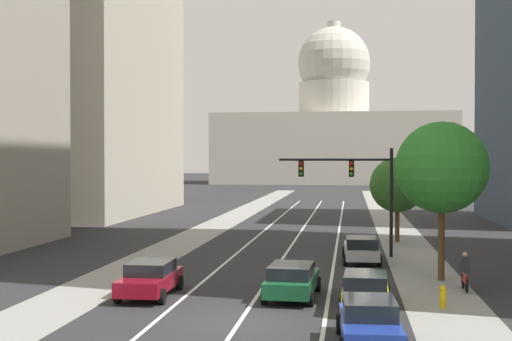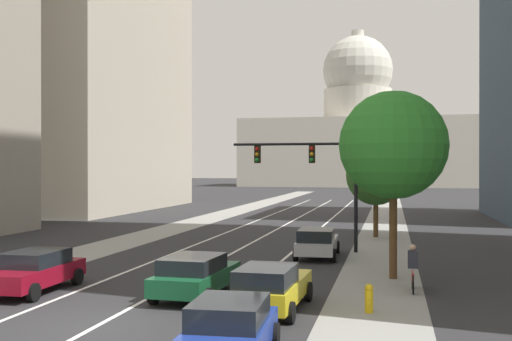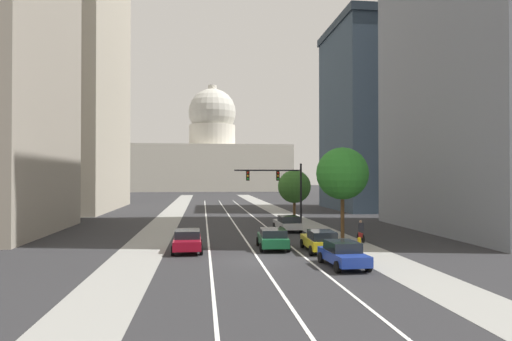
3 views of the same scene
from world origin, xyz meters
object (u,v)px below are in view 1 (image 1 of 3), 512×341
at_px(car_green, 292,280).
at_px(car_crimson, 150,278).
at_px(capitol_building, 334,131).
at_px(traffic_signal_mast, 355,181).
at_px(car_yellow, 366,289).
at_px(car_blue, 369,322).
at_px(fire_hydrant, 443,297).
at_px(car_silver, 361,249).
at_px(cyclist, 465,272).
at_px(street_tree_far_right, 442,168).
at_px(street_tree_near_right, 397,185).

xyz_separation_m(car_green, car_crimson, (-6.01, -0.39, 0.00)).
xyz_separation_m(capitol_building, traffic_signal_mast, (4.21, -120.18, -7.88)).
bearing_deg(car_green, traffic_signal_mast, -9.45).
xyz_separation_m(car_yellow, car_blue, (0.01, -5.26, -0.03)).
xyz_separation_m(car_blue, fire_hydrant, (2.98, 5.76, -0.29)).
height_order(car_silver, fire_hydrant, car_silver).
relative_size(fire_hydrant, cyclist, 0.53).
xyz_separation_m(car_crimson, street_tree_far_right, (12.75, 5.50, 4.63)).
bearing_deg(traffic_signal_mast, car_green, -102.09).
xyz_separation_m(fire_hydrant, street_tree_near_right, (-0.32, 21.36, 3.53)).
relative_size(car_green, car_crimson, 1.02).
bearing_deg(fire_hydrant, street_tree_near_right, 90.87).
bearing_deg(fire_hydrant, car_crimson, 176.41).
bearing_deg(street_tree_near_right, car_crimson, -119.57).
height_order(car_crimson, street_tree_far_right, street_tree_far_right).
bearing_deg(car_blue, fire_hydrant, -30.22).
height_order(capitol_building, traffic_signal_mast, capitol_building).
relative_size(capitol_building, cyclist, 31.89).
xyz_separation_m(car_green, street_tree_far_right, (6.74, 5.12, 4.64)).
bearing_deg(car_silver, capitol_building, 0.33).
bearing_deg(street_tree_far_right, car_crimson, -156.66).
height_order(capitol_building, car_silver, capitol_building).
bearing_deg(capitol_building, car_silver, -87.89).
bearing_deg(street_tree_far_right, capitol_building, 93.69).
bearing_deg(street_tree_far_right, car_blue, -107.23).
bearing_deg(cyclist, car_yellow, 133.93).
bearing_deg(street_tree_near_right, cyclist, -84.31).
distance_m(car_crimson, fire_hydrant, 12.04).
bearing_deg(car_green, car_yellow, -116.00).
bearing_deg(car_yellow, street_tree_near_right, -5.17).
distance_m(capitol_building, car_yellow, 135.05).
relative_size(car_green, street_tree_far_right, 0.61).
bearing_deg(car_silver, street_tree_near_right, -16.86).
distance_m(car_yellow, car_silver, 12.01).
bearing_deg(traffic_signal_mast, fire_hydrant, -76.61).
xyz_separation_m(car_yellow, street_tree_near_right, (2.67, 21.86, 3.20)).
distance_m(car_blue, traffic_signal_mast, 19.92).
relative_size(car_blue, cyclist, 2.52).
xyz_separation_m(street_tree_far_right, street_tree_near_right, (-1.07, 15.10, -1.42)).
bearing_deg(cyclist, fire_hydrant, 159.22).
bearing_deg(car_yellow, street_tree_far_right, -27.14).
relative_size(capitol_building, traffic_signal_mast, 8.08).
distance_m(car_green, fire_hydrant, 6.11).
bearing_deg(car_crimson, car_blue, -126.91).
relative_size(car_yellow, cyclist, 2.74).
distance_m(car_blue, fire_hydrant, 6.50).
height_order(car_crimson, traffic_signal_mast, traffic_signal_mast).
bearing_deg(street_tree_far_right, street_tree_near_right, 94.04).
bearing_deg(street_tree_near_right, street_tree_far_right, -85.96).
bearing_deg(car_crimson, fire_hydrant, -94.68).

